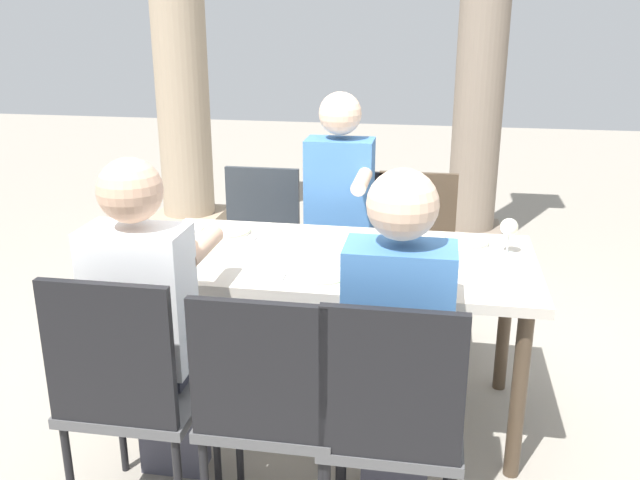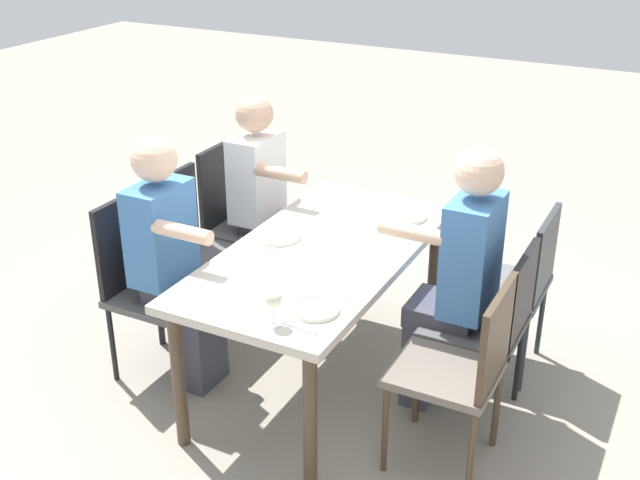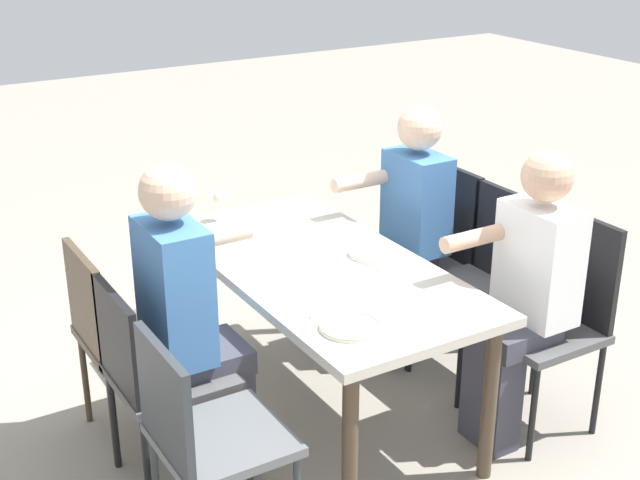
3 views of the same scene
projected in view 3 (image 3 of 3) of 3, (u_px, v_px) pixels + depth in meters
name	position (u px, v px, depth m)	size (l,w,h in m)	color
ground_plane	(322.00, 412.00, 4.03)	(16.00, 16.00, 0.00)	gray
dining_table	(323.00, 281.00, 3.78)	(1.63, 0.82, 0.74)	beige
chair_west_north	(201.00, 432.00, 2.99)	(0.44, 0.44, 0.88)	#5B5E61
chair_west_south	(556.00, 310.00, 3.78)	(0.44, 0.44, 0.96)	#4F4F50
chair_mid_north	(152.00, 369.00, 3.37)	(0.44, 0.44, 0.88)	#4F4F50
chair_mid_south	(483.00, 274.00, 4.15)	(0.44, 0.44, 0.94)	#4F4F50
chair_east_north	(118.00, 329.00, 3.68)	(0.44, 0.44, 0.89)	#6A6158
chair_east_south	(433.00, 248.00, 4.47)	(0.44, 0.44, 0.94)	#4F4F50
diner_woman_green	(191.00, 314.00, 3.38)	(0.35, 0.50, 1.34)	#3F3F4C
diner_man_white	(405.00, 225.00, 4.32)	(0.35, 0.50, 1.29)	#3F3F4C
diner_guest_third	(524.00, 291.00, 3.63)	(0.35, 0.50, 1.29)	#3F3F4C
plate_0	(350.00, 327.00, 3.21)	(0.23, 0.23, 0.02)	white
fork_0	(373.00, 345.00, 3.09)	(0.02, 0.17, 0.01)	silver
spoon_0	(329.00, 312.00, 3.33)	(0.02, 0.17, 0.01)	silver
plate_1	(373.00, 253.00, 3.85)	(0.22, 0.22, 0.02)	white
fork_1	(393.00, 266.00, 3.73)	(0.02, 0.17, 0.01)	silver
spoon_1	(355.00, 243.00, 3.97)	(0.02, 0.17, 0.01)	silver
plate_2	(218.00, 234.00, 4.05)	(0.20, 0.20, 0.02)	white
wine_glass_2	(221.00, 199.00, 4.20)	(0.07, 0.07, 0.16)	white
fork_2	(232.00, 246.00, 3.94)	(0.02, 0.17, 0.01)	silver
spoon_2	(205.00, 225.00, 4.17)	(0.02, 0.17, 0.01)	silver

